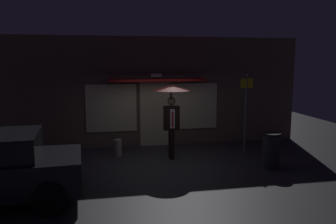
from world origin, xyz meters
TOP-DOWN VIEW (x-y plane):
  - ground_plane at (0.00, 0.00)m, footprint 18.00×18.00m
  - building_facade at (-0.00, 2.34)m, footprint 10.31×1.00m
  - person_with_umbrella at (0.21, 0.51)m, footprint 1.11×1.11m
  - street_sign_post at (2.63, 0.68)m, footprint 0.40×0.07m
  - sidewalk_bollard at (-1.36, 1.08)m, footprint 0.23×0.23m
  - trash_bin at (2.70, -0.92)m, footprint 0.49×0.49m

SIDE VIEW (x-z plane):
  - ground_plane at x=0.00m, z-range 0.00..0.00m
  - sidewalk_bollard at x=-1.36m, z-range 0.00..0.52m
  - trash_bin at x=2.70m, z-range 0.00..0.99m
  - street_sign_post at x=2.63m, z-range 0.16..2.64m
  - person_with_umbrella at x=0.21m, z-range 0.58..2.79m
  - building_facade at x=0.00m, z-range -0.01..3.73m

